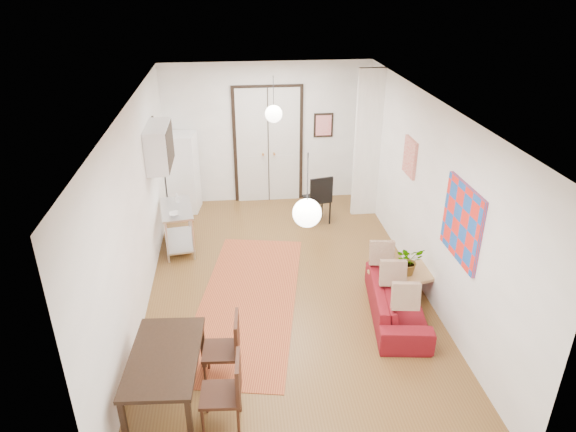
{
  "coord_description": "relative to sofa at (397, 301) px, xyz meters",
  "views": [
    {
      "loc": [
        -0.72,
        -6.7,
        4.52
      ],
      "look_at": [
        0.03,
        0.0,
        1.25
      ],
      "focal_mm": 32.0,
      "sensor_mm": 36.0,
      "label": 1
    }
  ],
  "objects": [
    {
      "name": "floor",
      "position": [
        -1.49,
        0.88,
        -0.26
      ],
      "size": [
        7.0,
        7.0,
        0.0
      ],
      "primitive_type": "plane",
      "color": "brown",
      "rests_on": "ground"
    },
    {
      "name": "ceiling",
      "position": [
        -1.49,
        0.88,
        2.64
      ],
      "size": [
        4.2,
        7.0,
        0.02
      ],
      "primitive_type": "cube",
      "color": "white",
      "rests_on": "wall_back"
    },
    {
      "name": "wall_back",
      "position": [
        -1.49,
        4.38,
        1.19
      ],
      "size": [
        4.2,
        0.02,
        2.9
      ],
      "primitive_type": "cube",
      "color": "white",
      "rests_on": "floor"
    },
    {
      "name": "wall_front",
      "position": [
        -1.49,
        -2.62,
        1.19
      ],
      "size": [
        4.2,
        0.02,
        2.9
      ],
      "primitive_type": "cube",
      "color": "white",
      "rests_on": "floor"
    },
    {
      "name": "wall_left",
      "position": [
        -3.59,
        0.88,
        1.19
      ],
      "size": [
        0.02,
        7.0,
        2.9
      ],
      "primitive_type": "cube",
      "color": "white",
      "rests_on": "floor"
    },
    {
      "name": "wall_right",
      "position": [
        0.61,
        0.88,
        1.19
      ],
      "size": [
        0.02,
        7.0,
        2.9
      ],
      "primitive_type": "cube",
      "color": "white",
      "rests_on": "floor"
    },
    {
      "name": "double_doors",
      "position": [
        -1.49,
        4.34,
        0.94
      ],
      "size": [
        1.44,
        0.06,
        2.5
      ],
      "primitive_type": "cube",
      "color": "silver",
      "rests_on": "wall_back"
    },
    {
      "name": "stub_partition",
      "position": [
        0.36,
        3.43,
        1.19
      ],
      "size": [
        0.5,
        0.1,
        2.9
      ],
      "primitive_type": "cube",
      "color": "white",
      "rests_on": "floor"
    },
    {
      "name": "wall_cabinet",
      "position": [
        -3.41,
        2.38,
        1.64
      ],
      "size": [
        0.35,
        1.0,
        0.7
      ],
      "primitive_type": "cube",
      "color": "silver",
      "rests_on": "wall_left"
    },
    {
      "name": "painting_popart",
      "position": [
        0.59,
        -0.37,
        1.39
      ],
      "size": [
        0.05,
        1.0,
        1.0
      ],
      "primitive_type": "cube",
      "color": "red",
      "rests_on": "wall_right"
    },
    {
      "name": "painting_abstract",
      "position": [
        0.59,
        1.68,
        1.54
      ],
      "size": [
        0.05,
        0.5,
        0.6
      ],
      "primitive_type": "cube",
      "color": "beige",
      "rests_on": "wall_right"
    },
    {
      "name": "poster_back",
      "position": [
        -0.34,
        4.35,
        1.34
      ],
      "size": [
        0.4,
        0.03,
        0.5
      ],
      "primitive_type": "cube",
      "color": "red",
      "rests_on": "wall_back"
    },
    {
      "name": "print_left",
      "position": [
        -3.56,
        2.88,
        1.69
      ],
      "size": [
        0.03,
        0.44,
        0.54
      ],
      "primitive_type": "cube",
      "color": "#996540",
      "rests_on": "wall_left"
    },
    {
      "name": "pendant_back",
      "position": [
        -1.49,
        2.88,
        1.99
      ],
      "size": [
        0.3,
        0.3,
        0.8
      ],
      "color": "white",
      "rests_on": "ceiling"
    },
    {
      "name": "pendant_front",
      "position": [
        -1.49,
        -1.12,
        1.99
      ],
      "size": [
        0.3,
        0.3,
        0.8
      ],
      "color": "white",
      "rests_on": "ceiling"
    },
    {
      "name": "kilim_rug",
      "position": [
        -2.09,
        0.62,
        -0.26
      ],
      "size": [
        2.08,
        3.94,
        0.01
      ],
      "primitive_type": "cube",
      "rotation": [
        0.0,
        0.0,
        -0.19
      ],
      "color": "#AC552B",
      "rests_on": "floor"
    },
    {
      "name": "sofa",
      "position": [
        0.0,
        0.0,
        0.0
      ],
      "size": [
        1.87,
        0.94,
        0.52
      ],
      "primitive_type": "imported",
      "rotation": [
        0.0,
        0.0,
        1.43
      ],
      "color": "maroon",
      "rests_on": "floor"
    },
    {
      "name": "coffee_table",
      "position": [
        0.25,
        0.41,
        0.13
      ],
      "size": [
        1.11,
        0.79,
        0.45
      ],
      "rotation": [
        0.0,
        0.0,
        0.25
      ],
      "color": "tan",
      "rests_on": "floor"
    },
    {
      "name": "potted_plant",
      "position": [
        0.26,
        0.41,
        0.4
      ],
      "size": [
        0.43,
        0.46,
        0.44
      ],
      "primitive_type": "imported",
      "rotation": [
        0.0,
        0.0,
        0.25
      ],
      "color": "#327036",
      "rests_on": "coffee_table"
    },
    {
      "name": "kitchen_counter",
      "position": [
        -3.24,
        2.37,
        0.23
      ],
      "size": [
        0.65,
        1.09,
        0.79
      ],
      "rotation": [
        0.0,
        0.0,
        0.14
      ],
      "color": "silver",
      "rests_on": "floor"
    },
    {
      "name": "bowl",
      "position": [
        -3.24,
        2.07,
        0.55
      ],
      "size": [
        0.21,
        0.21,
        0.05
      ],
      "primitive_type": "imported",
      "rotation": [
        0.0,
        0.0,
        0.18
      ],
      "color": "silver",
      "rests_on": "kitchen_counter"
    },
    {
      "name": "soap_bottle",
      "position": [
        -3.24,
        2.62,
        0.61
      ],
      "size": [
        0.09,
        0.09,
        0.16
      ],
      "primitive_type": "imported",
      "rotation": [
        0.0,
        0.0,
        0.18
      ],
      "color": "teal",
      "rests_on": "kitchen_counter"
    },
    {
      "name": "fridge",
      "position": [
        -3.24,
        4.03,
        0.54
      ],
      "size": [
        0.64,
        0.64,
        1.61
      ],
      "primitive_type": "cube",
      "rotation": [
        0.0,
        0.0,
        -0.14
      ],
      "color": "white",
      "rests_on": "floor"
    },
    {
      "name": "dining_table",
      "position": [
        -3.07,
        -1.34,
        0.39
      ],
      "size": [
        0.84,
        1.36,
        0.73
      ],
      "rotation": [
        0.0,
        0.0,
        -0.07
      ],
      "color": "black",
      "rests_on": "floor"
    },
    {
      "name": "dining_chair_near",
      "position": [
        -2.47,
        -0.9,
        0.26
      ],
      "size": [
        0.46,
        0.62,
        0.9
      ],
      "rotation": [
        0.0,
        0.0,
        -1.64
      ],
      "color": "#331C10",
      "rests_on": "floor"
    },
    {
      "name": "dining_chair_far",
      "position": [
        -2.47,
        -1.6,
        0.26
      ],
      "size": [
        0.46,
        0.62,
        0.9
      ],
      "rotation": [
        0.0,
        0.0,
        -1.64
      ],
      "color": "#331C10",
      "rests_on": "floor"
    },
    {
      "name": "black_side_chair",
      "position": [
        -0.64,
        3.26,
        0.32
      ],
      "size": [
        0.54,
        0.55,
        0.99
      ],
      "rotation": [
        0.0,
        0.0,
        3.37
      ],
      "color": "black",
      "rests_on": "floor"
    }
  ]
}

